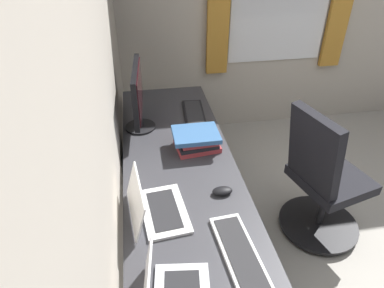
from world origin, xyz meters
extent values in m
cube|color=beige|center=(0.00, 2.04, 1.30)|extent=(4.78, 0.10, 2.60)
cube|color=#38383D|center=(0.37, 1.65, 0.71)|extent=(2.32, 0.64, 0.03)
cylinder|color=silver|center=(1.47, 1.39, 0.35)|extent=(0.05, 0.05, 0.70)
cylinder|color=silver|center=(1.47, 1.91, 0.35)|extent=(0.05, 0.05, 0.70)
cube|color=#38383D|center=(0.81, 1.68, 0.35)|extent=(0.40, 0.50, 0.69)
cube|color=silver|center=(0.81, 1.42, 0.35)|extent=(0.37, 0.01, 0.61)
cylinder|color=black|center=(0.94, 1.85, 0.74)|extent=(0.20, 0.20, 0.01)
cylinder|color=black|center=(0.94, 1.85, 0.79)|extent=(0.04, 0.04, 0.10)
cube|color=black|center=(0.94, 1.85, 1.00)|extent=(0.50, 0.07, 0.31)
cube|color=#330F14|center=(0.94, 1.83, 1.00)|extent=(0.46, 0.04, 0.27)
cube|color=silver|center=(-0.33, 1.88, 0.84)|extent=(0.34, 0.09, 0.20)
cube|color=black|center=(-0.33, 1.88, 0.84)|extent=(0.31, 0.07, 0.17)
cube|color=white|center=(0.14, 1.77, 0.74)|extent=(0.35, 0.24, 0.01)
cube|color=#262628|center=(0.14, 1.77, 0.75)|extent=(0.28, 0.16, 0.00)
cube|color=white|center=(0.12, 1.90, 0.84)|extent=(0.34, 0.09, 0.19)
cube|color=#B2BCCC|center=(0.12, 1.90, 0.84)|extent=(0.31, 0.08, 0.16)
cube|color=silver|center=(-0.16, 1.48, 0.74)|extent=(0.43, 0.17, 0.02)
cube|color=#2D2D30|center=(-0.16, 1.48, 0.75)|extent=(0.39, 0.14, 0.00)
cube|color=black|center=(1.04, 1.47, 0.74)|extent=(0.43, 0.17, 0.02)
cube|color=#2D2D30|center=(1.04, 1.47, 0.75)|extent=(0.38, 0.14, 0.00)
ellipsoid|color=black|center=(0.22, 1.47, 0.75)|extent=(0.06, 0.10, 0.03)
cube|color=#B2383D|center=(0.64, 1.52, 0.75)|extent=(0.22, 0.27, 0.03)
cube|color=black|center=(0.64, 1.52, 0.77)|extent=(0.22, 0.25, 0.02)
cube|color=#B2383D|center=(0.65, 1.52, 0.80)|extent=(0.20, 0.23, 0.03)
cube|color=#38669E|center=(0.64, 1.53, 0.83)|extent=(0.22, 0.27, 0.03)
cube|color=black|center=(0.52, 0.64, 0.46)|extent=(0.53, 0.52, 0.07)
cube|color=black|center=(0.47, 0.84, 0.74)|extent=(0.42, 0.22, 0.50)
cylinder|color=black|center=(0.52, 0.64, 0.24)|extent=(0.05, 0.05, 0.37)
cylinder|color=black|center=(0.52, 0.64, 0.04)|extent=(0.56, 0.56, 0.03)
camera|label=1|loc=(-1.05, 1.84, 1.92)|focal=32.08mm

